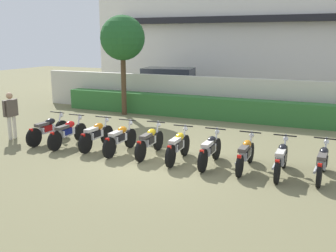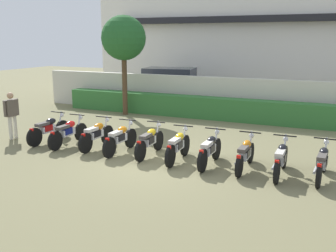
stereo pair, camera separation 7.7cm
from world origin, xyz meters
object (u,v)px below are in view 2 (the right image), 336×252
(motorcycle_in_row_3, at_px, (120,138))
(motorcycle_in_row_7, at_px, (245,154))
(motorcycle_in_row_8, at_px, (281,159))
(motorcycle_in_row_6, at_px, (210,150))
(motorcycle_in_row_0, at_px, (48,129))
(motorcycle_in_row_9, at_px, (322,162))
(tree_near_inspector, at_px, (124,39))
(motorcycle_in_row_5, at_px, (178,146))
(motorcycle_in_row_2, at_px, (97,135))
(motorcycle_in_row_1, at_px, (68,132))
(inspector_person, at_px, (12,112))
(motorcycle_in_row_4, at_px, (150,141))
(parked_car, at_px, (172,85))

(motorcycle_in_row_3, relative_size, motorcycle_in_row_7, 0.99)
(motorcycle_in_row_8, bearing_deg, motorcycle_in_row_6, 89.21)
(motorcycle_in_row_0, bearing_deg, motorcycle_in_row_9, -88.33)
(tree_near_inspector, relative_size, motorcycle_in_row_5, 2.43)
(motorcycle_in_row_2, relative_size, motorcycle_in_row_9, 0.96)
(motorcycle_in_row_0, height_order, motorcycle_in_row_1, motorcycle_in_row_0)
(motorcycle_in_row_5, xyz_separation_m, motorcycle_in_row_8, (2.88, 0.01, -0.01))
(motorcycle_in_row_3, xyz_separation_m, motorcycle_in_row_8, (4.85, -0.06, -0.00))
(motorcycle_in_row_8, bearing_deg, motorcycle_in_row_2, 88.03)
(inspector_person, bearing_deg, motorcycle_in_row_6, 0.22)
(tree_near_inspector, xyz_separation_m, motorcycle_in_row_5, (4.99, -5.49, -3.00))
(inspector_person, bearing_deg, motorcycle_in_row_3, 1.04)
(motorcycle_in_row_4, bearing_deg, motorcycle_in_row_1, 89.62)
(parked_car, bearing_deg, inspector_person, -109.36)
(motorcycle_in_row_4, distance_m, motorcycle_in_row_6, 1.95)
(motorcycle_in_row_5, xyz_separation_m, motorcycle_in_row_6, (0.96, 0.02, -0.00))
(parked_car, relative_size, motorcycle_in_row_7, 2.49)
(motorcycle_in_row_0, xyz_separation_m, motorcycle_in_row_7, (6.78, -0.06, -0.02))
(parked_car, bearing_deg, motorcycle_in_row_1, -95.51)
(motorcycle_in_row_3, bearing_deg, motorcycle_in_row_4, -84.51)
(motorcycle_in_row_4, bearing_deg, motorcycle_in_row_7, -93.85)
(motorcycle_in_row_3, xyz_separation_m, motorcycle_in_row_4, (0.97, 0.09, -0.00))
(motorcycle_in_row_4, distance_m, motorcycle_in_row_5, 1.00)
(motorcycle_in_row_9, distance_m, inspector_person, 10.20)
(parked_car, distance_m, tree_near_inspector, 4.91)
(motorcycle_in_row_0, height_order, motorcycle_in_row_6, motorcycle_in_row_0)
(motorcycle_in_row_1, xyz_separation_m, motorcycle_in_row_5, (3.96, -0.06, 0.00))
(tree_near_inspector, xyz_separation_m, motorcycle_in_row_9, (8.86, -5.35, -3.01))
(motorcycle_in_row_8, bearing_deg, motorcycle_in_row_7, 85.19)
(motorcycle_in_row_6, bearing_deg, inspector_person, 89.90)
(parked_car, xyz_separation_m, tree_near_inspector, (-0.54, -4.18, 2.52))
(parked_car, relative_size, motorcycle_in_row_3, 2.50)
(motorcycle_in_row_9, bearing_deg, motorcycle_in_row_3, 93.36)
(parked_car, height_order, motorcycle_in_row_0, parked_car)
(motorcycle_in_row_3, relative_size, motorcycle_in_row_5, 1.02)
(tree_near_inspector, bearing_deg, motorcycle_in_row_5, -47.75)
(motorcycle_in_row_1, bearing_deg, motorcycle_in_row_3, -90.58)
(motorcycle_in_row_2, relative_size, motorcycle_in_row_7, 0.97)
(motorcycle_in_row_1, height_order, motorcycle_in_row_8, motorcycle_in_row_1)
(parked_car, relative_size, motorcycle_in_row_2, 2.57)
(motorcycle_in_row_4, xyz_separation_m, motorcycle_in_row_8, (3.88, -0.15, -0.00))
(tree_near_inspector, distance_m, motorcycle_in_row_2, 6.47)
(motorcycle_in_row_0, relative_size, motorcycle_in_row_3, 1.05)
(tree_near_inspector, distance_m, motorcycle_in_row_6, 8.62)
(motorcycle_in_row_5, relative_size, inspector_person, 1.12)
(motorcycle_in_row_0, bearing_deg, motorcycle_in_row_7, -88.87)
(motorcycle_in_row_8, bearing_deg, motorcycle_in_row_0, 88.53)
(motorcycle_in_row_2, distance_m, motorcycle_in_row_3, 0.94)
(motorcycle_in_row_3, relative_size, motorcycle_in_row_6, 1.00)
(motorcycle_in_row_0, height_order, inspector_person, inspector_person)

